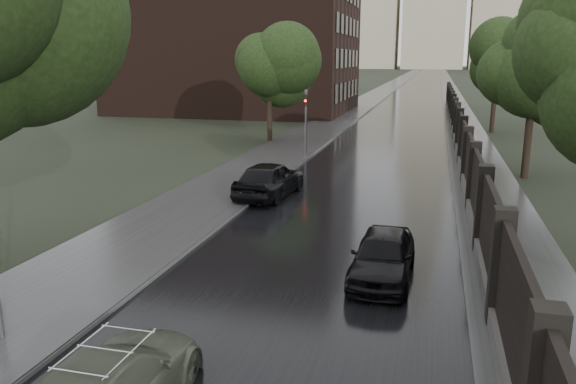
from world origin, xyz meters
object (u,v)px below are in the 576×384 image
at_px(traffic_light, 306,117).
at_px(hatchback_left, 270,179).
at_px(tree_right_b, 534,76).
at_px(tree_left_far, 269,66).
at_px(car_right_near, 383,256).
at_px(tree_right_c, 497,69).

height_order(traffic_light, hatchback_left, traffic_light).
relative_size(traffic_light, hatchback_left, 0.87).
bearing_deg(hatchback_left, tree_right_b, -142.03).
distance_m(tree_left_far, car_right_near, 25.41).
relative_size(tree_right_c, car_right_near, 1.80).
distance_m(tree_right_b, traffic_light, 12.44).
distance_m(tree_right_c, traffic_light, 19.26).
bearing_deg(tree_right_c, tree_left_far, -147.17).
bearing_deg(hatchback_left, tree_left_far, -67.78).
distance_m(tree_left_far, tree_right_b, 17.45).
height_order(tree_right_b, hatchback_left, tree_right_b).
bearing_deg(car_right_near, tree_left_far, 114.59).
bearing_deg(tree_left_far, traffic_light, -53.53).
bearing_deg(tree_right_c, hatchback_left, -113.97).
bearing_deg(car_right_near, hatchback_left, 125.84).
relative_size(tree_right_c, hatchback_left, 1.52).
height_order(tree_right_c, car_right_near, tree_right_c).
relative_size(tree_left_far, hatchback_left, 1.60).
bearing_deg(tree_right_b, hatchback_left, -147.87).
height_order(tree_left_far, car_right_near, tree_left_far).
height_order(traffic_light, car_right_near, traffic_light).
xyz_separation_m(traffic_light, hatchback_left, (0.70, -9.97, -1.61)).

